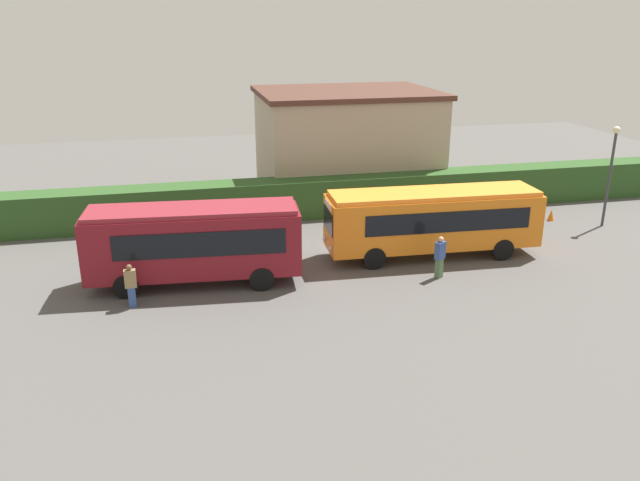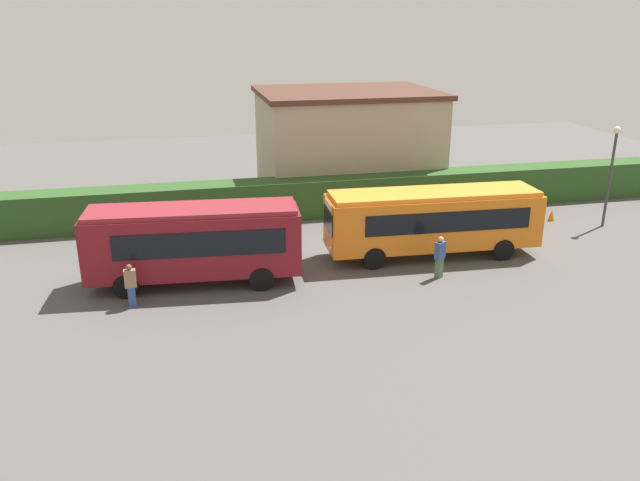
% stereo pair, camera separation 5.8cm
% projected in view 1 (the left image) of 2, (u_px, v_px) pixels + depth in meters
% --- Properties ---
extents(ground_plane, '(64.00, 64.00, 0.00)m').
position_uv_depth(ground_plane, '(355.00, 253.00, 29.96)').
color(ground_plane, '#514F4C').
extents(bus_maroon, '(8.85, 3.08, 3.29)m').
position_uv_depth(bus_maroon, '(194.00, 241.00, 25.98)').
color(bus_maroon, maroon).
rests_on(bus_maroon, ground_plane).
extents(bus_orange, '(9.92, 2.86, 3.09)m').
position_uv_depth(bus_orange, '(433.00, 219.00, 29.08)').
color(bus_orange, orange).
rests_on(bus_orange, ground_plane).
extents(person_left, '(0.45, 0.28, 1.73)m').
position_uv_depth(person_left, '(131.00, 285.00, 24.23)').
color(person_left, '#334C8C').
rests_on(person_left, ground_plane).
extents(person_center, '(0.52, 0.54, 1.92)m').
position_uv_depth(person_center, '(252.00, 233.00, 29.64)').
color(person_center, maroon).
rests_on(person_center, ground_plane).
extents(person_right, '(0.53, 0.46, 1.84)m').
position_uv_depth(person_right, '(440.00, 256.00, 26.89)').
color(person_right, '#4C6B47').
rests_on(person_right, ground_plane).
extents(person_far, '(0.46, 0.45, 1.88)m').
position_uv_depth(person_far, '(411.00, 214.00, 32.44)').
color(person_far, black).
rests_on(person_far, ground_plane).
extents(hedge_row, '(44.00, 1.76, 2.10)m').
position_uv_depth(hedge_row, '(324.00, 196.00, 35.38)').
color(hedge_row, '#2B4E21').
rests_on(hedge_row, ground_plane).
extents(depot_building, '(10.58, 8.22, 6.28)m').
position_uv_depth(depot_building, '(346.00, 142.00, 39.27)').
color(depot_building, tan).
rests_on(depot_building, ground_plane).
extents(traffic_cone, '(0.36, 0.36, 0.60)m').
position_uv_depth(traffic_cone, '(551.00, 215.00, 34.61)').
color(traffic_cone, orange).
rests_on(traffic_cone, ground_plane).
extents(lamppost, '(0.36, 0.36, 5.26)m').
position_uv_depth(lamppost, '(611.00, 164.00, 32.71)').
color(lamppost, '#38383D').
rests_on(lamppost, ground_plane).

